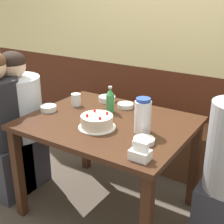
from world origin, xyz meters
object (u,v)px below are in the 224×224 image
(bowl_sauce_shallow, at_px, (107,99))
(bowl_rice_small, at_px, (48,108))
(bench_seat, at_px, (156,142))
(person_teal_shirt, at_px, (1,129))
(birthday_cake, at_px, (97,122))
(bowl_side_dish, at_px, (144,141))
(bowl_soup_white, at_px, (125,105))
(person_pale_blue_shirt, at_px, (19,121))
(soju_bottle, at_px, (110,100))
(glass_water_tall, at_px, (76,100))
(napkin_holder, at_px, (140,153))
(water_pitcher, at_px, (143,116))

(bowl_sauce_shallow, bearing_deg, bowl_rice_small, -121.17)
(bench_seat, bearing_deg, person_teal_shirt, -126.86)
(birthday_cake, xyz_separation_m, bowl_side_dish, (0.36, -0.03, -0.03))
(bowl_soup_white, relative_size, bowl_rice_small, 1.02)
(person_pale_blue_shirt, bearing_deg, soju_bottle, 18.06)
(bowl_sauce_shallow, xyz_separation_m, glass_water_tall, (-0.15, -0.21, 0.03))
(napkin_holder, bearing_deg, bench_seat, 110.24)
(water_pitcher, relative_size, soju_bottle, 1.16)
(bowl_sauce_shallow, distance_m, glass_water_tall, 0.26)
(water_pitcher, distance_m, bowl_soup_white, 0.46)
(napkin_holder, xyz_separation_m, person_pale_blue_shirt, (-1.26, 0.26, -0.20))
(birthday_cake, xyz_separation_m, water_pitcher, (0.28, 0.10, 0.07))
(soju_bottle, distance_m, person_teal_shirt, 0.89)
(water_pitcher, height_order, bowl_soup_white, water_pitcher)
(bench_seat, xyz_separation_m, person_pale_blue_shirt, (-0.82, -0.92, 0.36))
(bowl_soup_white, bearing_deg, soju_bottle, -110.79)
(soju_bottle, xyz_separation_m, person_pale_blue_shirt, (-0.74, -0.24, -0.25))
(napkin_holder, distance_m, bowl_rice_small, 0.95)
(bowl_soup_white, xyz_separation_m, bowl_sauce_shallow, (-0.20, 0.04, 0.00))
(soju_bottle, bearing_deg, person_pale_blue_shirt, -161.94)
(bowl_sauce_shallow, relative_size, person_pale_blue_shirt, 0.12)
(glass_water_tall, bearing_deg, bowl_rice_small, -116.06)
(bowl_rice_small, xyz_separation_m, glass_water_tall, (0.10, 0.21, 0.03))
(water_pitcher, bearing_deg, bowl_sauce_shallow, 144.56)
(soju_bottle, bearing_deg, glass_water_tall, -174.14)
(person_teal_shirt, bearing_deg, birthday_cake, 9.48)
(birthday_cake, height_order, napkin_holder, same)
(birthday_cake, bearing_deg, bowl_rice_small, 173.91)
(bowl_side_dish, relative_size, person_teal_shirt, 0.11)
(bowl_side_dish, height_order, person_teal_shirt, person_teal_shirt)
(bowl_rice_small, relative_size, person_teal_shirt, 0.10)
(napkin_holder, bearing_deg, soju_bottle, 135.82)
(person_teal_shirt, relative_size, person_pale_blue_shirt, 1.02)
(water_pitcher, height_order, napkin_holder, water_pitcher)
(bench_seat, bearing_deg, bowl_rice_small, -117.92)
(soju_bottle, distance_m, bowl_soup_white, 0.16)
(bowl_sauce_shallow, bearing_deg, water_pitcher, -35.44)
(soju_bottle, bearing_deg, bowl_sauce_shallow, 129.43)
(napkin_holder, xyz_separation_m, glass_water_tall, (-0.81, 0.47, 0.01))
(water_pitcher, bearing_deg, birthday_cake, -159.67)
(napkin_holder, relative_size, person_pale_blue_shirt, 0.10)
(bowl_rice_small, bearing_deg, person_teal_shirt, -150.97)
(bowl_soup_white, distance_m, glass_water_tall, 0.39)
(bench_seat, height_order, birthday_cake, birthday_cake)
(person_pale_blue_shirt, bearing_deg, person_teal_shirt, -90.00)
(bench_seat, relative_size, napkin_holder, 18.17)
(birthday_cake, bearing_deg, person_pale_blue_shirt, 176.81)
(bench_seat, distance_m, bowl_soup_white, 0.76)
(birthday_cake, height_order, bowl_side_dish, birthday_cake)
(bench_seat, xyz_separation_m, bowl_side_dish, (0.36, -0.99, 0.53))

